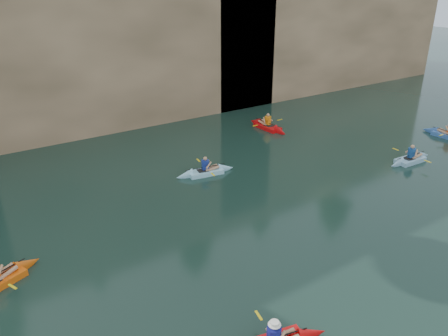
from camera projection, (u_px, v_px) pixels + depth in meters
cliff at (59, 28)px, 32.97m from camera, size 70.00×16.00×12.00m
cliff_slab_center at (121, 42)px, 28.46m from camera, size 24.00×2.40×11.40m
cliff_slab_east at (335, 33)px, 38.91m from camera, size 26.00×2.40×9.84m
sea_cave_center at (38, 120)px, 26.59m from camera, size 3.50×1.00×3.20m
sea_cave_east at (228, 81)px, 33.41m from camera, size 5.00×1.00×4.50m
kayaker_ltblue_near at (410, 159)px, 24.56m from camera, size 3.27×2.52×1.28m
kayaker_red_far at (268, 126)px, 29.92m from camera, size 2.61×3.66×1.34m
kayaker_ltblue_mid at (205, 172)px, 23.05m from camera, size 3.34×2.42×1.24m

